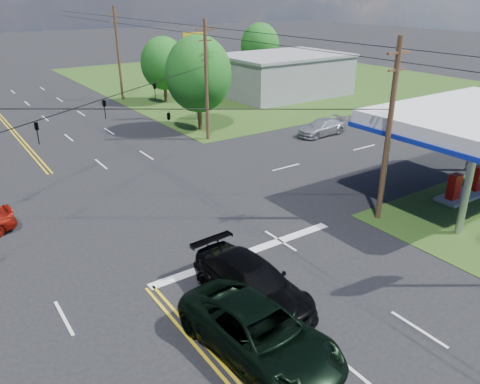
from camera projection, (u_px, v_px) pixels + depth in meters
ground at (88, 217)px, 25.53m from camera, size 280.00×280.00×0.00m
grass_ne at (257, 77)px, 67.99m from camera, size 46.00×48.00×0.03m
stop_bar at (247, 253)px, 22.07m from camera, size 10.00×0.50×0.02m
retail_ne at (283, 76)px, 55.43m from camera, size 14.00×10.00×4.40m
gas_canopy at (479, 120)px, 26.25m from camera, size 12.20×8.20×5.35m
pole_se at (389, 130)px, 23.54m from camera, size 1.60×0.28×9.50m
pole_ne at (206, 80)px, 37.18m from camera, size 1.60×0.28×9.50m
pole_right_far at (118, 53)px, 51.48m from camera, size 1.60×0.28×10.00m
span_wire_signals at (73, 109)px, 23.17m from camera, size 26.00×18.00×1.13m
power_lines at (78, 59)px, 20.63m from camera, size 26.04×100.00×0.64m
tree_right_a at (198, 74)px, 39.99m from camera, size 5.70×5.70×8.18m
tree_right_b at (164, 63)px, 50.64m from camera, size 4.94×4.94×7.09m
tree_far_r at (260, 46)px, 64.17m from camera, size 5.32×5.32×7.63m
pickup_dkgreen at (260, 332)px, 15.62m from camera, size 3.45×6.55×1.76m
suv_black at (252, 283)px, 18.31m from camera, size 2.77×6.02×1.71m
sedan_far at (322, 127)px, 40.02m from camera, size 4.79×2.11×1.37m
polesign_ne at (195, 52)px, 42.87m from camera, size 2.18×0.90×8.02m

